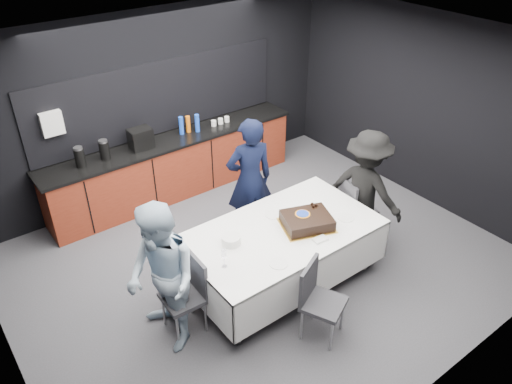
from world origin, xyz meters
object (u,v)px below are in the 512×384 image
Objects in this scene: chair_right at (353,205)px; person_left at (162,279)px; champagne_flute at (224,255)px; person_center at (250,180)px; chair_left at (189,289)px; person_right at (365,189)px; plate_stack at (231,240)px; party_table at (281,239)px; cake_assembly at (307,221)px; chair_near at (317,296)px.

person_left reaches higher than chair_right.
champagne_flute is 1.63m from person_center.
chair_left is 2.69m from person_right.
chair_left is 0.52× the size of person_center.
plate_stack is at bearing 44.66° from champagne_flute.
party_table is 3.19× the size of cake_assembly.
chair_near is (-0.51, -0.76, -0.32)m from cake_assembly.
person_right is at bearing -1.06° from chair_left.
cake_assembly is at bearing -5.50° from chair_left.
cake_assembly is 0.41× the size of person_center.
person_center is 1.53m from person_right.
plate_stack is at bearing 58.93° from person_center.
cake_assembly reaches higher than party_table.
party_table is 0.96m from champagne_flute.
person_left is (-0.94, -0.14, 0.03)m from plate_stack.
champagne_flute is 0.13× the size of person_center.
person_left is (-0.66, 0.14, -0.08)m from champagne_flute.
person_right is at bearing -0.90° from party_table.
champagne_flute is at bearing 132.17° from chair_near.
plate_stack is 0.24× the size of chair_left.
chair_right is (1.96, -0.05, -0.30)m from plate_stack.
cake_assembly reaches higher than chair_right.
person_right reaches higher than chair_right.
person_center is at bearing 139.97° from chair_right.
cake_assembly is 1.85m from person_left.
person_center is (0.27, 1.00, 0.24)m from party_table.
champagne_flute is at bearing -135.34° from plate_stack.
plate_stack is (-0.91, 0.26, -0.02)m from cake_assembly.
party_table is at bearing 156.72° from cake_assembly.
person_right is at bearing 5.08° from cake_assembly.
person_right reaches higher than chair_left.
chair_near is 0.52× the size of person_center.
chair_left is at bearing 77.18° from person_right.
chair_right is 0.54× the size of person_left.
chair_near is 0.54× the size of person_left.
plate_stack is 0.13× the size of person_right.
person_left reaches higher than cake_assembly.
champagne_flute is 0.24× the size of chair_right.
person_right is (1.14, -1.02, -0.06)m from person_center.
cake_assembly is 1.13m from person_right.
champagne_flute reaches higher than chair_near.
chair_left is (-1.26, 0.03, -0.11)m from party_table.
cake_assembly is at bearing 55.87° from chair_near.
chair_right is 1.85m from chair_near.
person_left is at bearing -171.78° from plate_stack.
champagne_flute reaches higher than plate_stack.
person_center reaches higher than chair_right.
champagne_flute is 0.57m from chair_left.
plate_stack is 1.13m from chair_near.
chair_near is at bearing -47.83° from champagne_flute.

